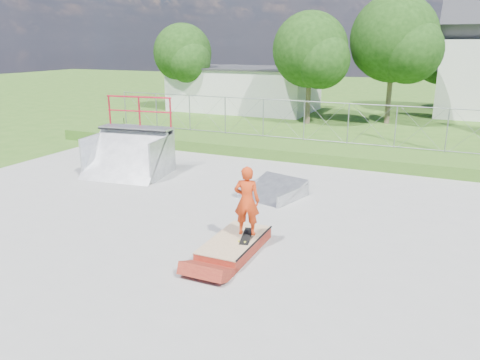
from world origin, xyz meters
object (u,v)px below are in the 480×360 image
object	(u,v)px
quarter_pipe	(126,139)
flat_bank_ramp	(272,190)
skater	(247,204)
grind_box	(235,245)

from	to	relation	value
quarter_pipe	flat_bank_ramp	xyz separation A→B (m)	(5.85, -0.20, -1.16)
skater	grind_box	bearing A→B (deg)	17.38
grind_box	quarter_pipe	world-z (taller)	quarter_pipe
quarter_pipe	flat_bank_ramp	bearing A→B (deg)	-9.33
flat_bank_ramp	skater	size ratio (longest dim) A/B	1.08
quarter_pipe	skater	bearing A→B (deg)	-39.70
quarter_pipe	skater	size ratio (longest dim) A/B	1.71
flat_bank_ramp	skater	world-z (taller)	skater
grind_box	skater	world-z (taller)	skater
flat_bank_ramp	skater	xyz separation A→B (m)	(0.86, -4.05, 0.94)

